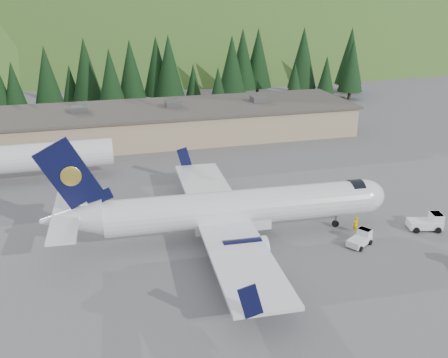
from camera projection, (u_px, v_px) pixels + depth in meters
ground at (240, 236)px, 50.23m from camera, size 600.00×600.00×0.00m
airliner at (230, 210)px, 48.96m from camera, size 34.34×32.19×11.40m
second_airliner at (0, 159)px, 62.74m from camera, size 27.50×11.00×10.05m
baggage_tug_a at (361, 239)px, 48.40m from camera, size 3.03×2.60×1.45m
baggage_tug_b at (428, 222)px, 51.47m from camera, size 3.65×2.68×1.78m
terminal_building at (144, 124)px, 82.34m from camera, size 71.00×17.00×6.10m
ramp_worker at (356, 225)px, 50.79m from camera, size 0.68×0.49×1.74m
tree_line at (140, 70)px, 102.49m from camera, size 114.45×17.16×14.49m
hills at (221, 192)px, 279.78m from camera, size 614.00×330.00×300.00m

